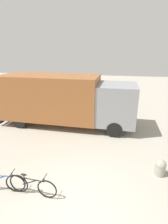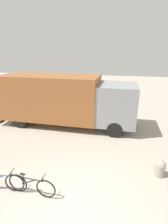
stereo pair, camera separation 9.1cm
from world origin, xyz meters
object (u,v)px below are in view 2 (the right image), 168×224
Objects in this scene: bicycle_middle at (31,185)px; bicycle_near at (0,181)px; bollard_near_bench at (160,168)px; delivery_truck at (66,99)px.

bicycle_near is at bearing -174.54° from bicycle_middle.
bicycle_near is 1.00× the size of bicycle_middle.
bollard_near_bench is at bearing 26.37° from bicycle_middle.
bicycle_middle reaches higher than bollard_near_bench.
bicycle_near is (-0.53, -5.90, -1.34)m from delivery_truck.
delivery_truck is at bearing 99.37° from bicycle_middle.
bicycle_near is 2.58× the size of bollard_near_bench.
delivery_truck reaches higher than bicycle_middle.
bicycle_near and bicycle_middle have the same top height.
delivery_truck is at bearing 140.26° from bollard_near_bench.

